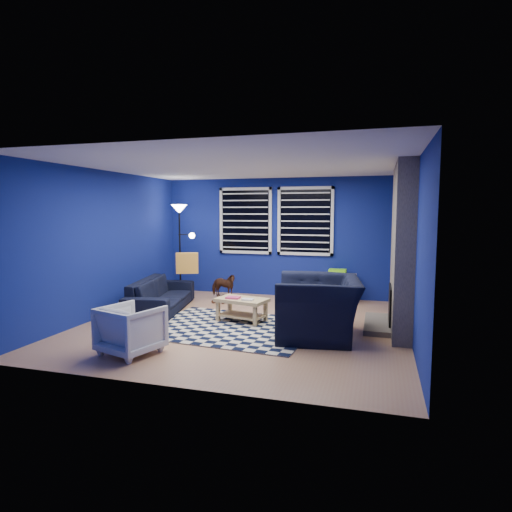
{
  "coord_description": "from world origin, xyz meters",
  "views": [
    {
      "loc": [
        2.04,
        -6.34,
        1.81
      ],
      "look_at": [
        0.12,
        0.3,
        1.08
      ],
      "focal_mm": 30.0,
      "sensor_mm": 36.0,
      "label": 1
    }
  ],
  "objects_px": {
    "tv": "(403,233)",
    "armchair_big": "(318,307)",
    "armchair_bent": "(131,329)",
    "rocking_horse": "(223,285)",
    "floor_lamp": "(180,221)",
    "coffee_table": "(242,305)",
    "cabinet": "(337,287)",
    "sofa": "(161,295)"
  },
  "relations": [
    {
      "from": "armchair_big",
      "to": "tv",
      "type": "bearing_deg",
      "value": 143.27
    },
    {
      "from": "cabinet",
      "to": "armchair_bent",
      "type": "bearing_deg",
      "value": -109.08
    },
    {
      "from": "armchair_bent",
      "to": "rocking_horse",
      "type": "distance_m",
      "value": 3.35
    },
    {
      "from": "tv",
      "to": "armchair_bent",
      "type": "relative_size",
      "value": 1.46
    },
    {
      "from": "armchair_bent",
      "to": "cabinet",
      "type": "relative_size",
      "value": 0.93
    },
    {
      "from": "armchair_bent",
      "to": "rocking_horse",
      "type": "relative_size",
      "value": 1.18
    },
    {
      "from": "sofa",
      "to": "cabinet",
      "type": "bearing_deg",
      "value": -71.64
    },
    {
      "from": "floor_lamp",
      "to": "rocking_horse",
      "type": "bearing_deg",
      "value": -9.29
    },
    {
      "from": "tv",
      "to": "sofa",
      "type": "distance_m",
      "value": 4.58
    },
    {
      "from": "tv",
      "to": "armchair_big",
      "type": "xyz_separation_m",
      "value": [
        -1.22,
        -2.28,
        -0.97
      ]
    },
    {
      "from": "armchair_big",
      "to": "armchair_bent",
      "type": "relative_size",
      "value": 1.93
    },
    {
      "from": "tv",
      "to": "coffee_table",
      "type": "relative_size",
      "value": 1.12
    },
    {
      "from": "tv",
      "to": "rocking_horse",
      "type": "height_order",
      "value": "tv"
    },
    {
      "from": "rocking_horse",
      "to": "floor_lamp",
      "type": "bearing_deg",
      "value": 89.0
    },
    {
      "from": "tv",
      "to": "cabinet",
      "type": "distance_m",
      "value": 1.65
    },
    {
      "from": "sofa",
      "to": "rocking_horse",
      "type": "height_order",
      "value": "sofa"
    },
    {
      "from": "tv",
      "to": "floor_lamp",
      "type": "xyz_separation_m",
      "value": [
        -4.42,
        -0.18,
        0.19
      ]
    },
    {
      "from": "coffee_table",
      "to": "tv",
      "type": "bearing_deg",
      "value": 35.66
    },
    {
      "from": "armchair_bent",
      "to": "coffee_table",
      "type": "relative_size",
      "value": 0.77
    },
    {
      "from": "tv",
      "to": "armchair_bent",
      "type": "height_order",
      "value": "tv"
    },
    {
      "from": "coffee_table",
      "to": "cabinet",
      "type": "xyz_separation_m",
      "value": [
        1.34,
        2.07,
        0.0
      ]
    },
    {
      "from": "tv",
      "to": "armchair_big",
      "type": "height_order",
      "value": "tv"
    },
    {
      "from": "sofa",
      "to": "rocking_horse",
      "type": "bearing_deg",
      "value": -46.38
    },
    {
      "from": "armchair_big",
      "to": "coffee_table",
      "type": "height_order",
      "value": "armchair_big"
    },
    {
      "from": "sofa",
      "to": "coffee_table",
      "type": "bearing_deg",
      "value": -113.49
    },
    {
      "from": "tv",
      "to": "sofa",
      "type": "bearing_deg",
      "value": -160.71
    },
    {
      "from": "armchair_big",
      "to": "armchair_bent",
      "type": "bearing_deg",
      "value": -65.58
    },
    {
      "from": "cabinet",
      "to": "armchair_big",
      "type": "bearing_deg",
      "value": -80.53
    },
    {
      "from": "armchair_big",
      "to": "rocking_horse",
      "type": "xyz_separation_m",
      "value": [
        -2.19,
        1.94,
        -0.11
      ]
    },
    {
      "from": "coffee_table",
      "to": "floor_lamp",
      "type": "height_order",
      "value": "floor_lamp"
    },
    {
      "from": "armchair_big",
      "to": "rocking_horse",
      "type": "bearing_deg",
      "value": -140.09
    },
    {
      "from": "armchair_big",
      "to": "coffee_table",
      "type": "distance_m",
      "value": 1.4
    },
    {
      "from": "armchair_bent",
      "to": "sofa",
      "type": "bearing_deg",
      "value": -53.66
    },
    {
      "from": "armchair_big",
      "to": "cabinet",
      "type": "xyz_separation_m",
      "value": [
        0.03,
        2.53,
        -0.14
      ]
    },
    {
      "from": "rocking_horse",
      "to": "cabinet",
      "type": "height_order",
      "value": "cabinet"
    },
    {
      "from": "armchair_bent",
      "to": "floor_lamp",
      "type": "xyz_separation_m",
      "value": [
        -1.02,
        3.52,
        1.28
      ]
    },
    {
      "from": "sofa",
      "to": "coffee_table",
      "type": "xyz_separation_m",
      "value": [
        1.66,
        -0.35,
        -0.01
      ]
    },
    {
      "from": "sofa",
      "to": "coffee_table",
      "type": "relative_size",
      "value": 2.21
    },
    {
      "from": "rocking_horse",
      "to": "coffee_table",
      "type": "relative_size",
      "value": 0.65
    },
    {
      "from": "tv",
      "to": "rocking_horse",
      "type": "xyz_separation_m",
      "value": [
        -3.41,
        -0.35,
        -1.08
      ]
    },
    {
      "from": "tv",
      "to": "cabinet",
      "type": "xyz_separation_m",
      "value": [
        -1.19,
        0.25,
        -1.11
      ]
    },
    {
      "from": "cabinet",
      "to": "tv",
      "type": "bearing_deg",
      "value": -1.7
    }
  ]
}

